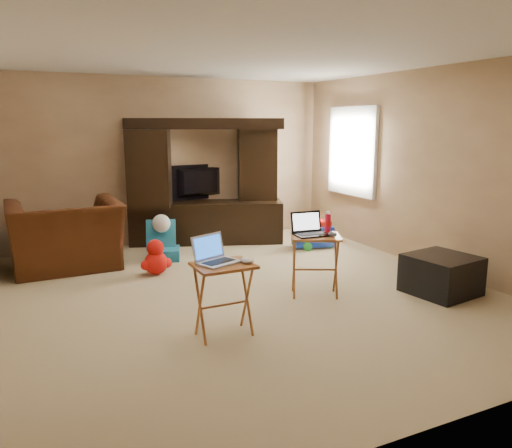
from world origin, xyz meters
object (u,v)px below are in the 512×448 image
laptop_right (312,224)px  mouse_left (247,260)px  ottoman (441,275)px  push_toy (313,232)px  tray_table_left (224,300)px  child_rocker (164,240)px  tray_table_right (315,266)px  television (201,182)px  mouse_right (333,234)px  plush_toy (156,257)px  laptop_left (219,250)px  entertainment_center (206,181)px  water_bottle (328,223)px  recliner (66,235)px

laptop_right → mouse_left: (-1.03, -0.63, -0.11)m
ottoman → mouse_left: (-2.35, -0.08, 0.46)m
push_toy → laptop_right: laptop_right is taller
ottoman → tray_table_left: 2.54m
child_rocker → ottoman: (2.34, -2.65, -0.06)m
tray_table_right → ottoman: bearing=3.8°
television → mouse_right: 3.20m
push_toy → plush_toy: bearing=-155.4°
laptop_left → mouse_right: (1.42, 0.39, -0.08)m
plush_toy → mouse_right: mouse_right is taller
plush_toy → laptop_right: 2.05m
entertainment_center → mouse_left: entertainment_center is taller
tray_table_right → plush_toy: bearing=158.3°
ottoman → water_bottle: bearing=150.4°
entertainment_center → mouse_right: entertainment_center is taller
plush_toy → child_rocker: bearing=66.1°
laptop_left → water_bottle: 1.61m
entertainment_center → water_bottle: (0.39, -2.75, -0.18)m
television → mouse_left: 3.78m
tray_table_left → mouse_right: 1.50m
laptop_left → mouse_right: 1.48m
child_rocker → plush_toy: (-0.28, -0.62, -0.05)m
tray_table_left → water_bottle: size_ratio=3.18×
entertainment_center → water_bottle: bearing=-61.3°
water_bottle → entertainment_center: bearing=98.2°
entertainment_center → child_rocker: bearing=-120.2°
entertainment_center → push_toy: 1.80m
mouse_left → water_bottle: size_ratio=0.65×
plush_toy → push_toy: size_ratio=0.75×
recliner → mouse_right: 3.39m
entertainment_center → tray_table_left: 3.59m
push_toy → tray_table_left: bearing=-118.4°
mouse_left → water_bottle: bearing=28.5°
tray_table_right → tray_table_left: bearing=-130.4°
television → laptop_right: television is taller
tray_table_left → mouse_left: size_ratio=4.92×
child_rocker → tray_table_left: (-0.20, -2.66, 0.06)m
television → recliner: 2.31m
ottoman → mouse_left: mouse_left is taller
mouse_left → television: bearing=76.5°
tray_table_right → laptop_left: laptop_left is taller
ottoman → laptop_right: size_ratio=1.89×
plush_toy → water_bottle: water_bottle is taller
recliner → laptop_left: laptop_left is taller
child_rocker → mouse_left: 2.76m
recliner → plush_toy: size_ratio=3.01×
ottoman → mouse_left: bearing=-178.0°
mouse_left → mouse_right: size_ratio=0.98×
laptop_left → ottoman: bearing=-21.6°
tray_table_left → water_bottle: 1.65m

